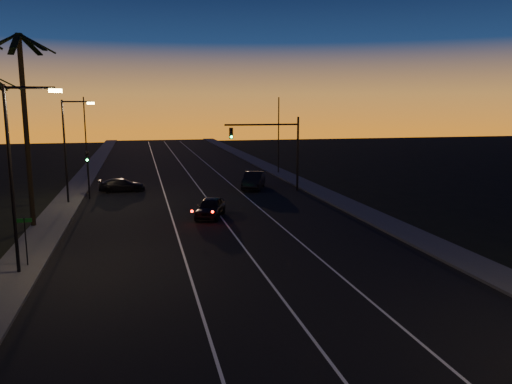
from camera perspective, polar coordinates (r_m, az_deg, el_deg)
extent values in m
cube|color=black|center=(36.25, -4.75, -2.99)|extent=(20.00, 170.00, 0.01)
cube|color=#3B3B38|center=(36.37, -22.52, -3.56)|extent=(2.40, 170.00, 0.16)
cube|color=#3B3B38|center=(39.42, 11.57, -2.00)|extent=(2.40, 170.00, 0.16)
cube|color=silver|center=(35.94, -9.49, -3.18)|extent=(0.12, 160.00, 0.01)
cube|color=silver|center=(36.32, -3.97, -2.93)|extent=(0.12, 160.00, 0.01)
cube|color=silver|center=(37.03, 1.39, -2.66)|extent=(0.12, 160.00, 0.01)
cylinder|color=black|center=(35.72, -24.76, 6.08)|extent=(0.32, 0.32, 12.50)
cube|color=black|center=(35.95, -23.69, 15.27)|extent=(2.18, 0.92, 1.18)
cube|color=black|center=(36.74, -24.43, 15.09)|extent=(1.25, 2.12, 1.18)
cube|color=black|center=(36.90, -25.89, 14.96)|extent=(1.34, 2.09, 1.18)
cube|color=black|center=(36.30, -27.02, 14.97)|extent=(2.18, 0.82, 1.18)
cube|color=black|center=(35.39, -27.00, 15.14)|extent=(1.90, 1.69, 1.18)
cube|color=black|center=(34.84, -25.76, 15.33)|extent=(0.45, 2.16, 1.18)
cube|color=black|center=(35.10, -24.26, 15.39)|extent=(1.95, 1.61, 1.18)
cylinder|color=black|center=(25.89, -26.17, 0.97)|extent=(0.16, 0.16, 9.00)
cylinder|color=black|center=(25.43, -24.47, 10.80)|extent=(2.20, 0.12, 0.12)
cube|color=#FFD766|center=(25.24, -21.95, 10.69)|extent=(0.55, 0.26, 0.16)
cylinder|color=black|center=(43.53, -20.98, 4.21)|extent=(0.16, 0.16, 8.50)
cylinder|color=black|center=(43.23, -19.85, 9.69)|extent=(2.20, 0.12, 0.12)
cube|color=#FFD766|center=(43.12, -18.37, 9.60)|extent=(0.55, 0.26, 0.16)
cylinder|color=black|center=(27.42, -24.79, -5.32)|extent=(0.06, 0.06, 2.60)
cube|color=#0D5115|center=(27.16, -24.97, -2.97)|extent=(0.70, 0.03, 0.20)
cylinder|color=black|center=(47.51, 4.79, 4.34)|extent=(0.20, 0.20, 7.00)
cylinder|color=black|center=(46.36, 0.68, 7.71)|extent=(7.00, 0.16, 0.16)
cube|color=black|center=(45.79, -2.87, 6.73)|extent=(0.32, 0.28, 1.00)
sphere|color=black|center=(45.60, -2.83, 7.12)|extent=(0.20, 0.20, 0.20)
sphere|color=black|center=(45.62, -2.83, 6.72)|extent=(0.20, 0.20, 0.20)
sphere|color=#14FF59|center=(45.64, -2.82, 6.32)|extent=(0.20, 0.20, 0.20)
cylinder|color=black|center=(45.57, -18.62, 1.85)|extent=(0.14, 0.14, 4.20)
cube|color=black|center=(45.39, -18.73, 3.85)|extent=(0.28, 0.25, 0.90)
sphere|color=black|center=(45.21, -18.76, 4.18)|extent=(0.18, 0.18, 0.18)
sphere|color=black|center=(45.24, -18.74, 3.83)|extent=(0.18, 0.18, 0.18)
sphere|color=#14FF59|center=(45.26, -18.72, 3.48)|extent=(0.18, 0.18, 0.18)
cylinder|color=black|center=(60.36, -18.89, 5.97)|extent=(0.14, 0.14, 9.00)
cylinder|color=black|center=(59.32, 2.59, 6.43)|extent=(0.14, 0.14, 9.00)
imported|color=black|center=(36.44, -5.24, -1.76)|extent=(3.06, 4.53, 1.43)
sphere|color=#FF0F05|center=(34.17, -7.33, -2.20)|extent=(0.18, 0.18, 0.18)
sphere|color=#FF0F05|center=(33.84, -4.98, -2.27)|extent=(0.18, 0.18, 0.18)
imported|color=black|center=(48.69, -0.28, 1.34)|extent=(3.41, 5.26, 1.64)
imported|color=black|center=(48.74, -15.08, 0.78)|extent=(4.31, 1.80, 1.24)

